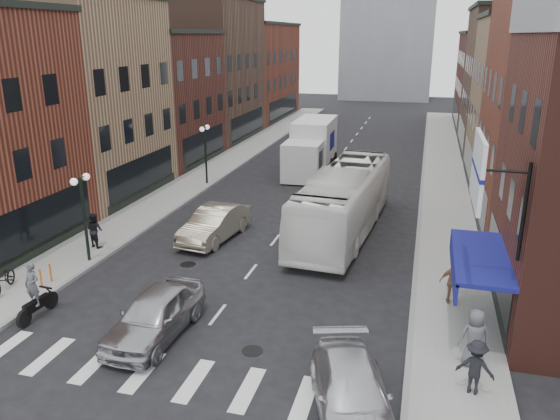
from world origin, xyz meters
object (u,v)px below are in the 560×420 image
object	(u,v)px
box_truck	(311,147)
motorcycle_rider	(34,293)
curb_car	(352,394)
sedan_left_far	(215,224)
parked_bicycle	(4,279)
ped_right_a	(475,367)
streetlamp_near	(83,202)
bike_rack	(46,276)
billboard_sign	(481,172)
sedan_left_near	(155,315)
ped_right_c	(474,337)
ped_right_b	(454,282)
streetlamp_far	(205,143)
ped_left_solo	(95,230)
transit_bus	(344,201)

from	to	relation	value
box_truck	motorcycle_rider	size ratio (longest dim) A/B	4.03
curb_car	motorcycle_rider	bearing A→B (deg)	151.39
sedan_left_far	parked_bicycle	xyz separation A→B (m)	(-5.82, -7.99, -0.17)
ped_right_a	parked_bicycle	bearing A→B (deg)	6.14
streetlamp_near	motorcycle_rider	xyz separation A→B (m)	(1.10, -4.95, -1.89)
bike_rack	box_truck	distance (m)	23.21
billboard_sign	sedan_left_far	world-z (taller)	billboard_sign
sedan_left_near	ped_right_c	xyz separation A→B (m)	(10.39, 0.80, 0.28)
motorcycle_rider	curb_car	distance (m)	12.13
streetlamp_near	sedan_left_near	size ratio (longest dim) A/B	0.85
bike_rack	ped_right_b	world-z (taller)	ped_right_b
motorcycle_rider	sedan_left_near	world-z (taller)	motorcycle_rider
streetlamp_far	box_truck	bearing A→B (deg)	42.18
billboard_sign	ped_right_b	world-z (taller)	billboard_sign
ped_left_solo	ped_right_c	size ratio (longest dim) A/B	0.89
box_truck	sedan_left_far	xyz separation A→B (m)	(-1.76, -15.25, -1.06)
sedan_left_near	transit_bus	bearing A→B (deg)	70.93
billboard_sign	motorcycle_rider	size ratio (longest dim) A/B	1.69
motorcycle_rider	streetlamp_far	bearing A→B (deg)	97.94
streetlamp_near	ped_right_b	bearing A→B (deg)	-0.22
sedan_left_near	ped_left_solo	bearing A→B (deg)	137.07
sedan_left_far	streetlamp_near	bearing A→B (deg)	-128.05
curb_car	billboard_sign	bearing A→B (deg)	35.02
transit_bus	parked_bicycle	bearing A→B (deg)	-133.75
box_truck	parked_bicycle	bearing A→B (deg)	-109.46
billboard_sign	motorcycle_rider	world-z (taller)	billboard_sign
streetlamp_far	motorcycle_rider	world-z (taller)	streetlamp_far
box_truck	ped_right_c	world-z (taller)	box_truck
motorcycle_rider	ped_right_b	xyz separation A→B (m)	(14.73, 4.89, 0.01)
sedan_left_far	motorcycle_rider	bearing A→B (deg)	-102.20
curb_car	ped_left_solo	distance (m)	16.28
billboard_sign	streetlamp_near	size ratio (longest dim) A/B	0.90
curb_car	ped_right_a	bearing A→B (deg)	11.37
box_truck	sedan_left_near	bearing A→B (deg)	-92.01
streetlamp_near	ped_right_c	xyz separation A→B (m)	(16.29, -4.15, -1.81)
bike_rack	ped_right_c	world-z (taller)	ped_right_c
motorcycle_rider	transit_bus	size ratio (longest dim) A/B	0.18
parked_bicycle	ped_left_solo	xyz separation A→B (m)	(0.78, 5.21, 0.34)
billboard_sign	curb_car	bearing A→B (deg)	-127.87
bike_rack	transit_bus	world-z (taller)	transit_bus
streetlamp_near	ped_right_b	size ratio (longest dim) A/B	2.31
bike_rack	transit_bus	size ratio (longest dim) A/B	0.07
ped_left_solo	ped_right_c	xyz separation A→B (m)	(16.92, -5.71, 0.10)
ped_left_solo	streetlamp_near	bearing A→B (deg)	130.13
ped_left_solo	curb_car	bearing A→B (deg)	164.78
billboard_sign	bike_rack	distance (m)	17.14
streetlamp_far	sedan_left_far	distance (m)	10.82
billboard_sign	transit_bus	bearing A→B (deg)	117.25
streetlamp_far	ped_right_a	bearing A→B (deg)	-50.35
ped_right_c	ped_right_a	bearing A→B (deg)	73.42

